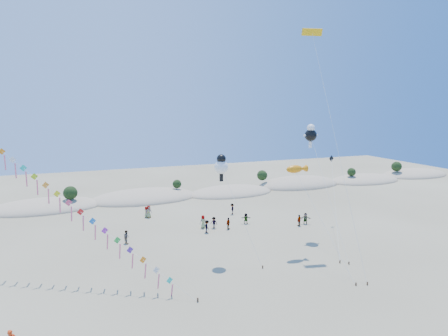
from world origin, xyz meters
TOP-DOWN VIEW (x-y plane):
  - dune_ridge at (1.06, 45.14)m, footprint 145.30×11.49m
  - kite_train at (-15.94, 20.17)m, footprint 28.10×23.55m
  - fish_kite at (12.20, 14.80)m, footprint 2.50×9.87m
  - cartoon_kite_low at (3.72, 15.79)m, footprint 3.74×4.77m
  - cartoon_kite_high at (16.83, 19.31)m, footprint 2.37×10.62m
  - parafoil_kite at (15.19, 17.16)m, footprint 2.38×12.77m
  - dark_kite at (20.30, 18.94)m, footprint 8.36×12.91m
  - beachgoers at (7.04, 26.73)m, footprint 25.39×12.34m

SIDE VIEW (x-z plane):
  - dune_ridge at x=1.06m, z-range -2.67..2.90m
  - beachgoers at x=7.04m, z-range -0.09..1.71m
  - dark_kite at x=20.30m, z-range 1.53..11.05m
  - fish_kite at x=12.20m, z-range 4.45..14.32m
  - cartoon_kite_low at x=3.72m, z-range 4.48..15.79m
  - kite_train at x=-15.94m, z-range 0.06..21.87m
  - cartoon_kite_high at x=16.83m, z-range 5.79..19.86m
  - parafoil_kite at x=15.19m, z-range 11.51..36.39m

